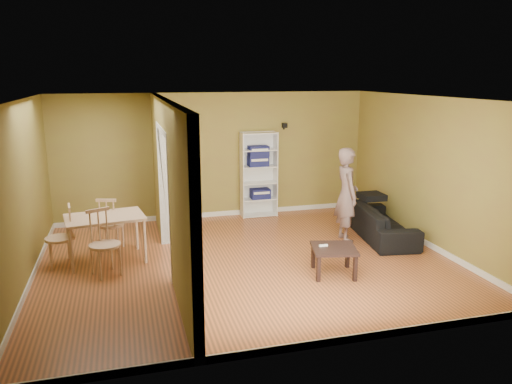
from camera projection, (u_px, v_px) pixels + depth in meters
room_shell at (247, 183)px, 7.77m from camera, size 6.50×6.50×6.50m
partition at (169, 188)px, 7.47m from camera, size 0.22×5.50×2.60m
wall_speaker at (285, 125)px, 10.54m from camera, size 0.10×0.10×0.10m
sofa at (382, 218)px, 9.20m from camera, size 2.08×1.12×0.75m
person at (347, 187)px, 8.90m from camera, size 0.77×0.62×2.00m
bookshelf at (258, 174)px, 10.54m from camera, size 0.75×0.33×1.79m
paper_box_navy_a at (260, 194)px, 10.60m from camera, size 0.40×0.26×0.21m
paper_box_navy_b at (258, 161)px, 10.42m from camera, size 0.42×0.27×0.21m
paper_box_navy_c at (258, 151)px, 10.38m from camera, size 0.41×0.27×0.21m
coffee_table at (334, 251)px, 7.48m from camera, size 0.65×0.65×0.43m
game_controller at (323, 245)px, 7.51m from camera, size 0.13×0.04×0.03m
dining_table at (105, 221)px, 7.96m from camera, size 1.20×0.80×0.75m
chair_left at (60, 237)px, 7.76m from camera, size 0.50×0.50×0.98m
chair_near at (105, 243)px, 7.42m from camera, size 0.61×0.61×1.01m
chair_far at (111, 223)px, 8.52m from camera, size 0.54×0.54×0.95m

